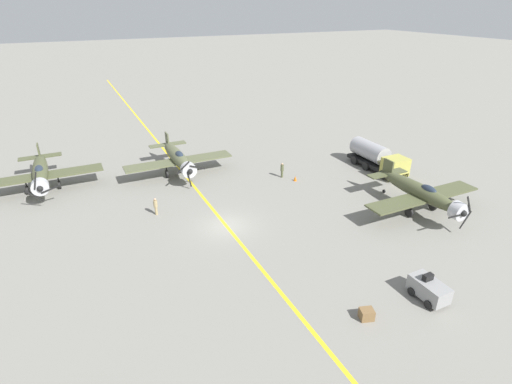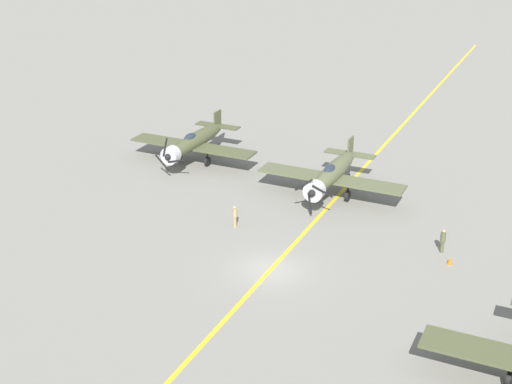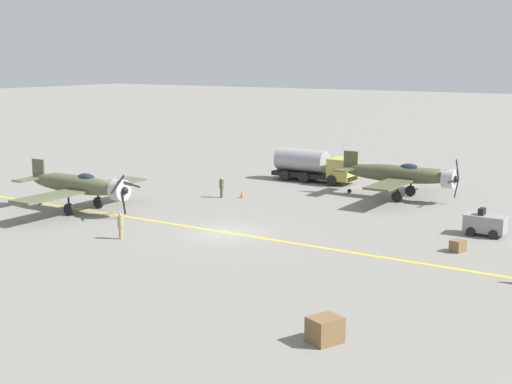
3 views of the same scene
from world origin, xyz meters
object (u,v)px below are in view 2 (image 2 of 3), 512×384
Objects in this scene: airplane_near_right at (194,142)px; traffic_cone at (450,261)px; ground_crew_walking at (235,216)px; airplane_near_center at (332,173)px; ground_crew_inspecting at (443,240)px.

traffic_cone is (-24.95, 9.44, -1.74)m from airplane_near_right.
ground_crew_walking reaches higher than traffic_cone.
airplane_near_center is 11.79m from ground_crew_inspecting.
airplane_near_right reaches higher than ground_crew_inspecting.
airplane_near_center is 14.10m from airplane_near_right.
traffic_cone is at bearing -176.25° from ground_crew_walking.
ground_crew_inspecting is at bearing 139.24° from airplane_near_center.
ground_crew_walking is 14.95m from ground_crew_inspecting.
ground_crew_inspecting reaches higher than ground_crew_walking.
airplane_near_center reaches higher than traffic_cone.
airplane_near_right is 7.16× the size of ground_crew_walking.
airplane_near_right is at bearing -20.72° from traffic_cone.
ground_crew_inspecting is (-10.16, 5.88, -1.08)m from airplane_near_center.
ground_crew_inspecting is at bearing 158.26° from airplane_near_right.
airplane_near_center is at bearing -118.60° from ground_crew_walking.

